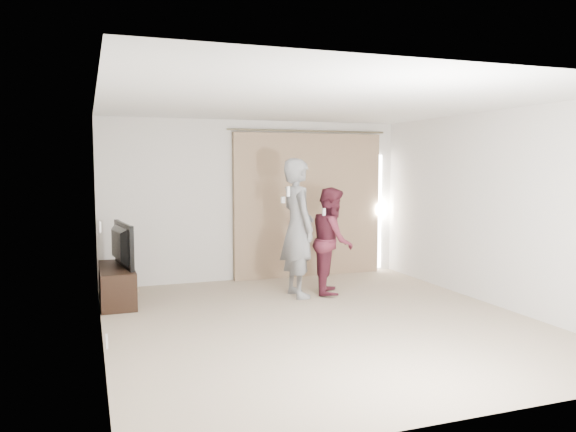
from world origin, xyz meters
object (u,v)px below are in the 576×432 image
object	(u,v)px
tv	(116,245)
person_man	(298,228)
tv_console	(117,285)
person_woman	(332,240)

from	to	relation	value
tv	person_man	xyz separation A→B (m)	(2.46, -0.48, 0.19)
tv	tv_console	bearing A→B (deg)	-0.00
person_man	person_woman	bearing A→B (deg)	2.17
person_man	person_woman	world-z (taller)	person_man
tv_console	tv	size ratio (longest dim) A/B	1.23
tv_console	tv	distance (m)	0.55
tv_console	person_man	distance (m)	2.62
tv	person_woman	xyz separation A→B (m)	(3.01, -0.46, -0.02)
tv	person_woman	distance (m)	3.05
tv	person_man	bearing A→B (deg)	-109.11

